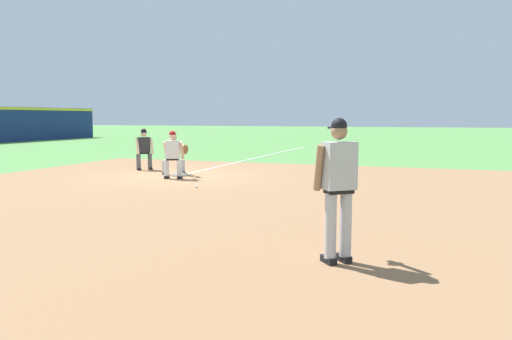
{
  "coord_description": "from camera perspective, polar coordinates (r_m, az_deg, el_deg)",
  "views": [
    {
      "loc": [
        -13.97,
        -7.56,
        1.87
      ],
      "look_at": [
        -5.42,
        -4.52,
        0.9
      ],
      "focal_mm": 35.0,
      "sensor_mm": 36.0,
      "label": 1
    }
  ],
  "objects": [
    {
      "name": "pitcher",
      "position": [
        6.42,
        9.4,
        -1.27
      ],
      "size": [
        0.85,
        0.57,
        1.86
      ],
      "color": "black",
      "rests_on": "ground"
    },
    {
      "name": "infield_dirt_patch",
      "position": [
        11.15,
        -3.6,
        -3.56
      ],
      "size": [
        18.0,
        18.0,
        0.01
      ],
      "primitive_type": "cube",
      "color": "#936B47",
      "rests_on": "ground"
    },
    {
      "name": "foul_line_stripe",
      "position": [
        23.37,
        0.63,
        1.54
      ],
      "size": [
        16.13,
        0.1,
        0.0
      ],
      "primitive_type": "cube",
      "color": "white",
      "rests_on": "ground"
    },
    {
      "name": "baserunner",
      "position": [
        15.23,
        -9.49,
        1.96
      ],
      "size": [
        0.54,
        0.65,
        1.46
      ],
      "color": "black",
      "rests_on": "ground"
    },
    {
      "name": "ground_plane",
      "position": [
        16.0,
        -8.79,
        -0.69
      ],
      "size": [
        160.0,
        160.0,
        0.0
      ],
      "primitive_type": "plane",
      "color": "#518942"
    },
    {
      "name": "umpire",
      "position": [
        17.96,
        -12.68,
        2.51
      ],
      "size": [
        0.67,
        0.67,
        1.46
      ],
      "color": "black",
      "rests_on": "ground"
    },
    {
      "name": "baseball",
      "position": [
        13.21,
        -6.85,
        -1.92
      ],
      "size": [
        0.07,
        0.07,
        0.07
      ],
      "primitive_type": "sphere",
      "color": "white",
      "rests_on": "ground"
    },
    {
      "name": "first_baseman",
      "position": [
        16.29,
        -9.32,
        2.01
      ],
      "size": [
        0.76,
        1.07,
        1.34
      ],
      "color": "black",
      "rests_on": "ground"
    },
    {
      "name": "first_base_bag",
      "position": [
        15.99,
        -8.79,
        -0.53
      ],
      "size": [
        0.38,
        0.38,
        0.09
      ],
      "primitive_type": "cube",
      "color": "white",
      "rests_on": "ground"
    }
  ]
}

